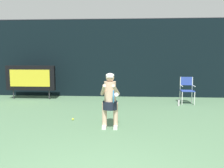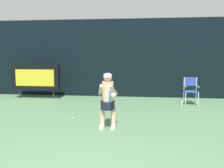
# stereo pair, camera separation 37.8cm
# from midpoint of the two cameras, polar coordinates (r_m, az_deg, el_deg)

# --- Properties ---
(backdrop_screen) EXTENTS (18.00, 0.12, 3.66)m
(backdrop_screen) POSITION_cam_midpoint_polar(r_m,az_deg,el_deg) (11.27, 3.08, 6.14)
(backdrop_screen) COLOR black
(backdrop_screen) RESTS_ON ground
(scoreboard) EXTENTS (2.20, 0.21, 1.50)m
(scoreboard) POSITION_cam_midpoint_polar(r_m,az_deg,el_deg) (11.29, -16.89, 1.47)
(scoreboard) COLOR black
(scoreboard) RESTS_ON ground
(umpire_chair) EXTENTS (0.52, 0.44, 1.08)m
(umpire_chair) POSITION_cam_midpoint_polar(r_m,az_deg,el_deg) (10.01, 19.35, -1.16)
(umpire_chair) COLOR white
(umpire_chair) RESTS_ON ground
(water_bottle) EXTENTS (0.07, 0.07, 0.27)m
(water_bottle) POSITION_cam_midpoint_polar(r_m,az_deg,el_deg) (9.59, 17.44, -4.43)
(water_bottle) COLOR silver
(water_bottle) RESTS_ON ground
(tennis_player) EXTENTS (0.53, 0.61, 1.48)m
(tennis_player) POSITION_cam_midpoint_polar(r_m,az_deg,el_deg) (6.33, 0.68, -3.47)
(tennis_player) COLOR white
(tennis_player) RESTS_ON ground
(tennis_racket) EXTENTS (0.03, 0.60, 0.31)m
(tennis_racket) POSITION_cam_midpoint_polar(r_m,az_deg,el_deg) (5.81, 1.40, -2.98)
(tennis_racket) COLOR black
(tennis_ball_loose) EXTENTS (0.07, 0.07, 0.07)m
(tennis_ball_loose) POSITION_cam_midpoint_polar(r_m,az_deg,el_deg) (7.38, -7.96, -8.21)
(tennis_ball_loose) COLOR #CCDB3D
(tennis_ball_loose) RESTS_ON ground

